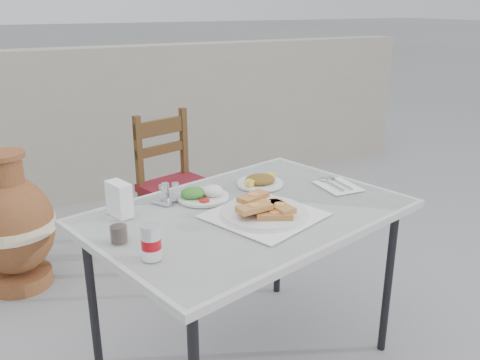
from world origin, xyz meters
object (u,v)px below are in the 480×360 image
pide_plate (264,207)px  cola_glass (119,230)px  napkin_holder (119,199)px  terracotta_urn (13,226)px  condiment_caddy (168,195)px  chair (176,184)px  soda_can (151,242)px  cafe_table (248,221)px  salad_rice_plate (202,194)px  salad_chopped_plate (260,181)px

pide_plate → cola_glass: (-0.55, 0.03, 0.01)m
napkin_holder → terracotta_urn: napkin_holder is taller
pide_plate → napkin_holder: napkin_holder is taller
pide_plate → condiment_caddy: condiment_caddy is taller
condiment_caddy → terracotta_urn: (-0.57, 0.95, -0.41)m
chair → soda_can: bearing=-129.2°
cafe_table → pide_plate: pide_plate is taller
soda_can → cola_glass: size_ratio=1.25×
cafe_table → salad_rice_plate: 0.23m
soda_can → chair: 1.53m
salad_chopped_plate → condiment_caddy: condiment_caddy is taller
salad_rice_plate → terracotta_urn: bearing=125.6°
pide_plate → salad_rice_plate: size_ratio=2.23×
cafe_table → terracotta_urn: 1.48m
soda_can → cola_glass: 0.18m
cafe_table → condiment_caddy: condiment_caddy is taller
cafe_table → napkin_holder: napkin_holder is taller
soda_can → terracotta_urn: size_ratio=0.15×
salad_chopped_plate → cola_glass: 0.76m
salad_rice_plate → chair: 1.04m
salad_rice_plate → soda_can: (-0.35, -0.41, 0.04)m
napkin_holder → salad_chopped_plate: bearing=-10.8°
terracotta_urn → soda_can: bearing=-75.5°
pide_plate → terracotta_urn: size_ratio=0.62×
pide_plate → terracotta_urn: bearing=123.9°
cafe_table → napkin_holder: size_ratio=10.55×
condiment_caddy → soda_can: bearing=-115.1°
salad_chopped_plate → cola_glass: cola_glass is taller
condiment_caddy → salad_chopped_plate: bearing=-0.1°
pide_plate → cafe_table: bearing=104.5°
cafe_table → pide_plate: size_ratio=2.90×
condiment_caddy → pide_plate: bearing=-48.4°
pide_plate → condiment_caddy: size_ratio=3.43×
cafe_table → cola_glass: bearing=-174.1°
pide_plate → salad_chopped_plate: pide_plate is taller
cola_glass → condiment_caddy: bearing=45.8°
cafe_table → napkin_holder: bearing=160.4°
salad_chopped_plate → napkin_holder: bearing=-174.8°
soda_can → condiment_caddy: bearing=64.9°
salad_rice_plate → cola_glass: 0.48m
soda_can → salad_rice_plate: bearing=49.6°
chair → terracotta_urn: (-0.94, 0.03, -0.10)m
salad_chopped_plate → cola_glass: bearing=-158.4°
cola_glass → napkin_holder: napkin_holder is taller
salad_rice_plate → cola_glass: bearing=-149.8°
napkin_holder → pide_plate: bearing=-43.3°
pide_plate → soda_can: 0.51m
cafe_table → chair: size_ratio=1.57×
salad_rice_plate → chair: (0.23, 0.97, -0.30)m
cafe_table → salad_chopped_plate: 0.30m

